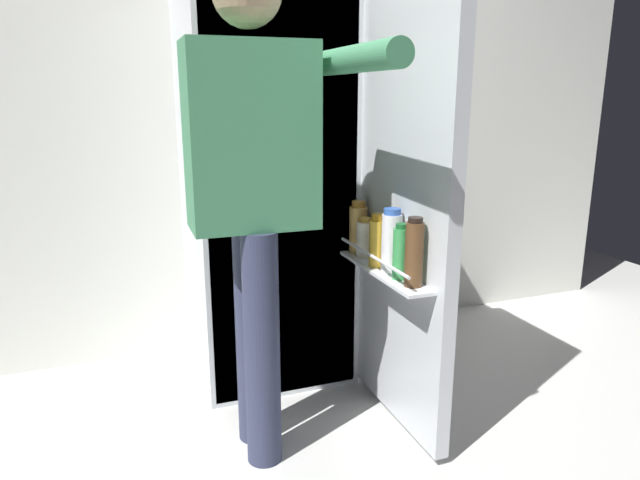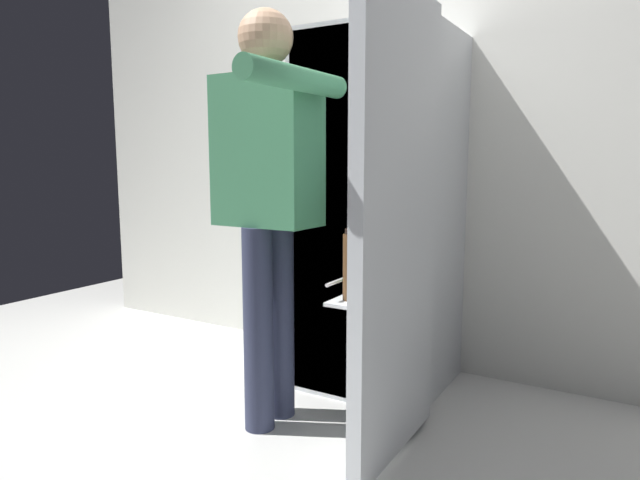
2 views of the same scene
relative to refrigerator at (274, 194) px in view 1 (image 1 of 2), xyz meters
The scene contains 4 objects.
ground_plane 0.97m from the refrigerator, 93.22° to the right, with size 6.09×6.09×0.00m, color silver.
kitchen_wall 0.66m from the refrigerator, 93.90° to the left, with size 4.40×0.10×2.67m, color silver.
refrigerator is the anchor object (origin of this frame).
person 0.63m from the refrigerator, 111.34° to the right, with size 0.52×0.72×1.64m.
Camera 1 is at (-0.64, -1.85, 1.24)m, focal length 32.08 mm.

